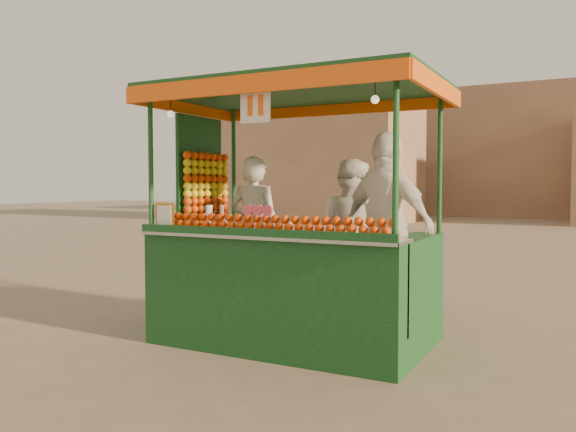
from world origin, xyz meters
The scene contains 7 objects.
ground centered at (0.00, 0.00, 0.00)m, with size 90.00×90.00×0.00m, color #6C604D.
building_left centered at (-9.00, 20.00, 3.00)m, with size 10.00×6.00×6.00m, color #A17A5C.
building_center centered at (-2.00, 30.00, 3.50)m, with size 14.00×7.00×7.00m, color #A17A5C.
juice_cart centered at (0.35, 0.01, 0.90)m, with size 3.04×1.97×2.77m.
vendor_left centered at (-0.27, 0.41, 1.18)m, with size 0.67×0.48×1.72m.
vendor_middle centered at (0.81, 0.74, 1.16)m, with size 0.93×0.79×1.67m.
vendor_right centered at (1.43, 0.17, 1.28)m, with size 1.22×0.88×1.92m.
Camera 1 is at (3.25, -5.45, 1.69)m, focal length 36.16 mm.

